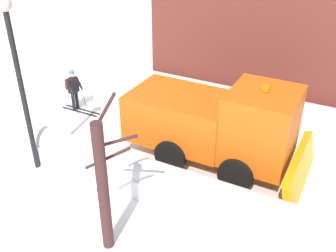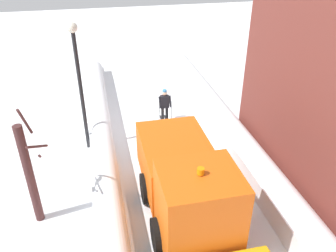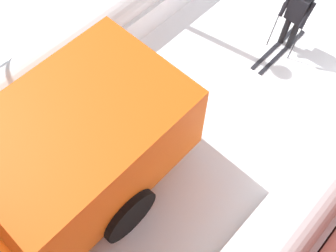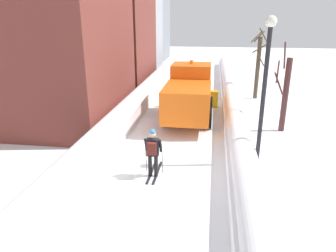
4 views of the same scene
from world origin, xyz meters
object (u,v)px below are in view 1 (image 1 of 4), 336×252
Objects in this scene: skier at (73,88)px; street_lamp at (18,69)px; bare_tree_near at (104,185)px; traffic_light_pole at (222,34)px; plow_truck at (218,124)px.

skier is 4.79m from street_lamp.
street_lamp reaches higher than skier.
bare_tree_near is (1.66, 4.11, -1.54)m from street_lamp.
traffic_light_pole is at bearing 124.34° from skier.
traffic_light_pole is 8.09m from street_lamp.
skier is 7.91m from bare_tree_near.
plow_truck is 1.38× the size of bare_tree_near.
street_lamp is at bearing -111.98° from bare_tree_near.
plow_truck is 4.87m from bare_tree_near.
bare_tree_near is (4.74, -1.02, 0.45)m from plow_truck.
street_lamp is (3.08, -5.14, 1.99)m from plow_truck.
plow_truck is 1.09× the size of street_lamp.
plow_truck is at bearing 83.60° from skier.
plow_truck reaches higher than skier.
skier is at bearing -134.27° from bare_tree_near.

